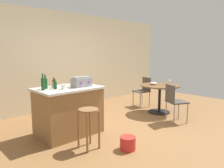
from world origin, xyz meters
TOP-DOWN VIEW (x-y plane):
  - ground_plane at (0.00, 0.00)m, footprint 8.80×8.80m
  - back_wall at (0.00, 2.43)m, footprint 8.00×0.10m
  - kitchen_island at (-1.06, 0.55)m, footprint 1.22×0.82m
  - wooden_stool at (-1.17, -0.23)m, footprint 0.33×0.33m
  - dining_table at (1.50, 0.20)m, footprint 1.03×1.03m
  - folding_chair_near at (1.74, 0.93)m, footprint 0.48×0.48m
  - folding_chair_far at (1.07, -0.48)m, footprint 0.54×0.54m
  - toolbox at (-0.82, 0.44)m, footprint 0.37×0.23m
  - bottle_0 at (-1.33, 0.56)m, footprint 0.06×0.06m
  - bottle_1 at (-1.21, 0.83)m, footprint 0.06×0.06m
  - bottle_2 at (-1.54, 0.60)m, footprint 0.06×0.06m
  - bottle_3 at (-1.44, 0.72)m, footprint 0.08×0.08m
  - cup_0 at (-1.22, 0.45)m, footprint 0.12×0.08m
  - cup_1 at (-1.29, 0.70)m, footprint 0.11×0.07m
  - cup_2 at (-0.84, 0.72)m, footprint 0.12×0.08m
  - wine_glass at (1.64, -0.01)m, footprint 0.07×0.07m
  - serving_bowl at (1.41, 0.34)m, footprint 0.18×0.18m
  - plastic_bucket at (-0.73, -0.71)m, footprint 0.26×0.26m

SIDE VIEW (x-z plane):
  - ground_plane at x=0.00m, z-range 0.00..0.00m
  - plastic_bucket at x=-0.73m, z-range 0.00..0.22m
  - kitchen_island at x=-1.06m, z-range 0.00..0.93m
  - wooden_stool at x=-1.17m, z-range 0.15..0.83m
  - folding_chair_near at x=1.74m, z-range 0.08..0.93m
  - folding_chair_far at x=1.07m, z-range 0.08..0.95m
  - dining_table at x=1.50m, z-range 0.20..0.94m
  - serving_bowl at x=1.41m, z-range 0.74..0.81m
  - wine_glass at x=1.64m, z-range 0.78..0.92m
  - cup_0 at x=-1.22m, z-range 0.93..1.02m
  - cup_1 at x=-1.29m, z-range 0.93..1.03m
  - cup_2 at x=-0.84m, z-range 0.93..1.03m
  - bottle_1 at x=-1.21m, z-range 0.91..1.09m
  - bottle_0 at x=-1.33m, z-range 0.91..1.09m
  - toolbox at x=-0.82m, z-range 0.92..1.12m
  - bottle_3 at x=-1.44m, z-range 0.90..1.16m
  - bottle_2 at x=-1.54m, z-range 0.89..1.19m
  - back_wall at x=0.00m, z-range 0.00..2.70m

